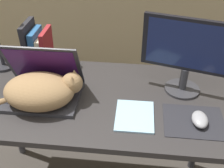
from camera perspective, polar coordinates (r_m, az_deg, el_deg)
desk at (r=1.38m, az=-3.43°, el=-5.44°), size 1.29×0.63×0.75m
laptop at (r=1.34m, az=-13.94°, el=-0.51°), size 0.35×0.26×0.25m
cat at (r=1.27m, az=-14.14°, el=-1.31°), size 0.43×0.24×0.15m
external_monitor at (r=1.29m, az=15.26°, el=6.20°), size 0.41×0.17×0.36m
mousepad at (r=1.23m, az=16.28°, el=-7.28°), size 0.25×0.21×0.00m
computer_mouse at (r=1.22m, az=17.41°, el=-6.87°), size 0.07×0.10×0.04m
book_row at (r=1.52m, az=-14.77°, el=6.86°), size 0.12×0.17×0.26m
notepad at (r=1.21m, az=4.63°, el=-6.47°), size 0.16×0.20×0.01m
webcam at (r=1.53m, az=-7.43°, el=4.80°), size 0.04×0.04×0.07m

